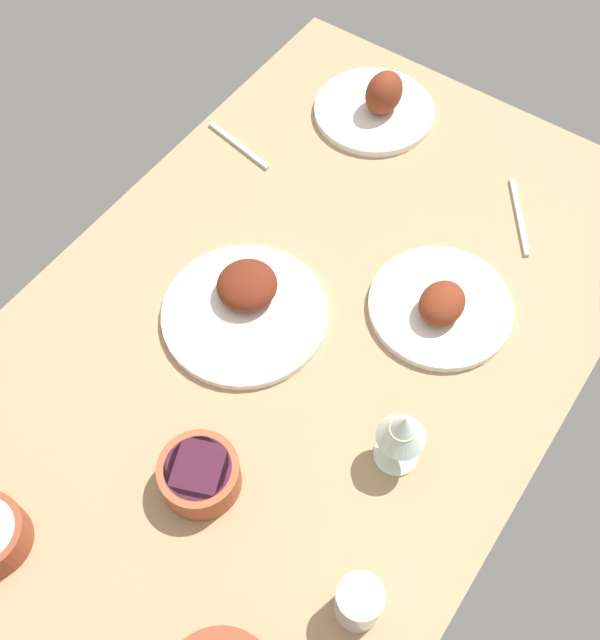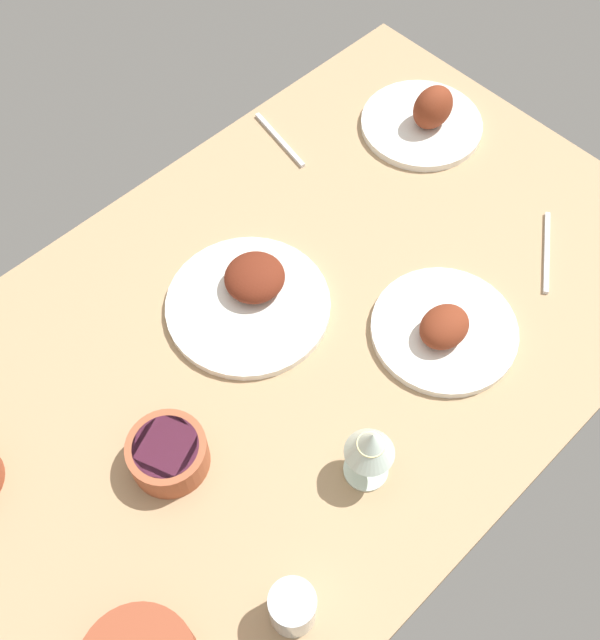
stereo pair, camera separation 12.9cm
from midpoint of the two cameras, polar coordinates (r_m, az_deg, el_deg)
name	(u,v)px [view 1 (the left image)]	position (r cm, az deg, el deg)	size (l,w,h in cm)	color
dining_table	(300,332)	(132.78, -2.78, -1.13)	(140.00, 90.00, 4.00)	tan
plate_far_side	(377,105)	(162.04, 3.50, 15.72)	(24.83, 24.83, 10.21)	white
plate_near_viewer	(441,306)	(132.23, 7.81, 0.84)	(25.22, 25.22, 7.03)	white
plate_center_main	(245,305)	(131.96, -6.93, 0.91)	(28.86, 28.86, 6.81)	white
bowl_onions	(200,475)	(117.86, -10.74, -11.63)	(12.34, 12.34, 6.14)	#A35133
wine_glass	(403,430)	(111.62, 4.44, -8.56)	(7.60, 7.60, 14.00)	silver
water_tumbler	(359,602)	(110.07, 0.87, -20.78)	(6.57, 6.57, 8.62)	silver
fork_loose	(519,216)	(148.56, 13.77, 7.39)	(18.37, 0.90, 0.80)	silver
spoon_loose	(238,145)	(157.71, -7.05, 12.74)	(17.24, 0.90, 0.80)	silver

